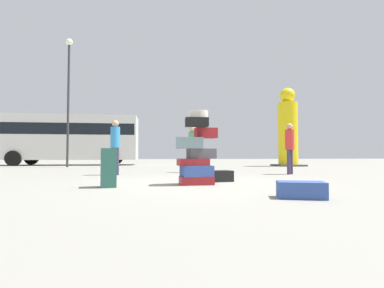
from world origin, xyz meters
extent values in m
plane|color=gray|center=(0.00, 0.00, 0.00)|extent=(80.00, 80.00, 0.00)
cube|color=maroon|center=(-0.05, -0.27, 0.09)|extent=(0.73, 0.48, 0.18)
cube|color=#334F99|center=(-0.05, -0.28, 0.29)|extent=(0.72, 0.51, 0.24)
cube|color=maroon|center=(-0.12, -0.25, 0.49)|extent=(0.69, 0.47, 0.15)
cube|color=#4C4C51|center=(0.07, -0.18, 0.67)|extent=(0.64, 0.47, 0.22)
cube|color=gray|center=(-0.20, -0.26, 0.91)|extent=(0.63, 0.44, 0.24)
cube|color=maroon|center=(0.19, -0.09, 1.14)|extent=(0.51, 0.35, 0.23)
cube|color=black|center=(-0.06, -0.40, 1.35)|extent=(0.51, 0.34, 0.19)
cylinder|color=beige|center=(0.00, -0.23, 1.53)|extent=(0.43, 0.43, 0.18)
cube|color=#26594C|center=(-1.88, -0.53, 0.39)|extent=(0.36, 0.41, 0.78)
cube|color=#334F99|center=(1.19, -2.46, 0.12)|extent=(0.77, 0.59, 0.25)
cube|color=#26594C|center=(0.38, 1.25, 0.30)|extent=(0.32, 0.34, 0.59)
cube|color=black|center=(0.66, 0.38, 0.13)|extent=(0.58, 0.51, 0.27)
cylinder|color=#3F334C|center=(3.65, 2.71, 0.41)|extent=(0.12, 0.12, 0.82)
cylinder|color=#3F334C|center=(3.50, 2.56, 0.41)|extent=(0.12, 0.12, 0.82)
cylinder|color=red|center=(3.58, 2.64, 1.16)|extent=(0.30, 0.30, 0.67)
sphere|color=tan|center=(3.58, 2.64, 1.60)|extent=(0.22, 0.22, 0.22)
cylinder|color=#3F334C|center=(-2.26, 3.16, 0.44)|extent=(0.12, 0.12, 0.88)
cylinder|color=#3F334C|center=(-2.11, 3.01, 0.44)|extent=(0.12, 0.12, 0.88)
cylinder|color=#338CCC|center=(-2.18, 3.08, 1.22)|extent=(0.30, 0.30, 0.67)
sphere|color=tan|center=(-2.18, 3.08, 1.66)|extent=(0.22, 0.22, 0.22)
cylinder|color=black|center=(0.46, 4.21, 0.40)|extent=(0.12, 0.12, 0.80)
cylinder|color=black|center=(0.51, 3.99, 0.40)|extent=(0.12, 0.12, 0.80)
cylinder|color=#4C9959|center=(0.49, 4.10, 1.15)|extent=(0.30, 0.30, 0.69)
sphere|color=tan|center=(0.49, 4.10, 1.60)|extent=(0.22, 0.22, 0.22)
cylinder|color=yellow|center=(6.85, 9.38, 1.85)|extent=(1.11, 1.11, 3.70)
sphere|color=yellow|center=(6.85, 9.38, 4.13)|extent=(0.86, 0.86, 0.86)
cube|color=#4C4C4C|center=(6.85, 9.38, 0.05)|extent=(1.55, 1.55, 0.10)
cube|color=silver|center=(-6.25, 13.06, 1.75)|extent=(8.64, 2.66, 2.80)
cube|color=black|center=(-6.25, 13.06, 2.24)|extent=(8.46, 2.68, 0.70)
cylinder|color=black|center=(-3.44, 14.26, 0.45)|extent=(0.90, 0.27, 0.90)
cylinder|color=black|center=(-3.48, 11.76, 0.45)|extent=(0.90, 0.27, 0.90)
cylinder|color=black|center=(-9.02, 14.36, 0.45)|extent=(0.90, 0.27, 0.90)
cylinder|color=black|center=(-9.06, 11.86, 0.45)|extent=(0.90, 0.27, 0.90)
cylinder|color=#333338|center=(-5.46, 9.74, 3.32)|extent=(0.12, 0.12, 6.64)
sphere|color=#F2F2CC|center=(-5.46, 9.74, 6.76)|extent=(0.36, 0.36, 0.36)
camera|label=1|loc=(-1.03, -6.56, 0.64)|focal=27.23mm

